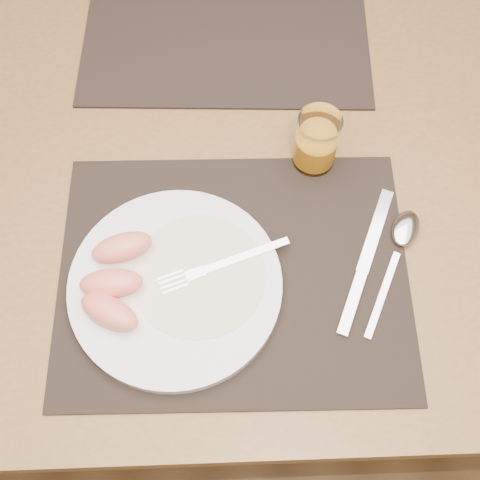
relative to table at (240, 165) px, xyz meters
name	(u,v)px	position (x,y,z in m)	size (l,w,h in m)	color
ground	(240,307)	(0.00, 0.00, -0.67)	(5.00, 5.00, 0.00)	brown
table	(240,165)	(0.00, 0.00, 0.00)	(1.40, 0.90, 0.75)	brown
placemat_near	(234,273)	(-0.02, -0.22, 0.09)	(0.45, 0.35, 0.00)	black
placemat_far	(226,21)	(-0.01, 0.22, 0.09)	(0.45, 0.35, 0.00)	black
plate	(175,285)	(-0.09, -0.24, 0.10)	(0.27, 0.27, 0.02)	white
plate_dressing	(199,275)	(-0.06, -0.23, 0.10)	(0.17, 0.17, 0.00)	white
fork	(213,267)	(-0.04, -0.22, 0.11)	(0.17, 0.07, 0.00)	silver
knife	(362,272)	(0.15, -0.23, 0.09)	(0.10, 0.21, 0.01)	silver
spoon	(402,238)	(0.21, -0.18, 0.09)	(0.10, 0.18, 0.01)	silver
juice_glass	(316,143)	(0.10, -0.05, 0.13)	(0.06, 0.06, 0.09)	white
grapefruit_wedges	(114,280)	(-0.16, -0.24, 0.12)	(0.10, 0.15, 0.03)	#F18062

